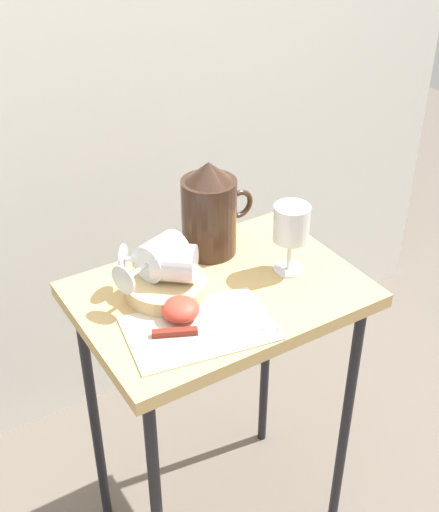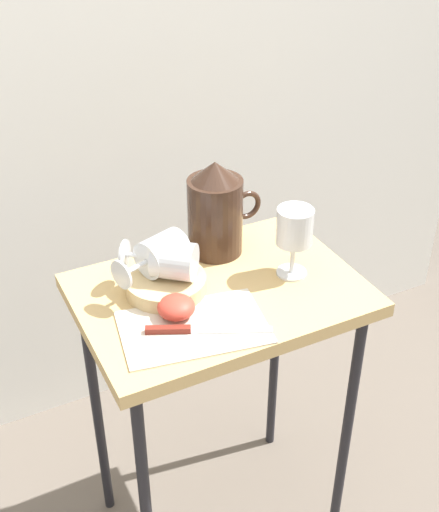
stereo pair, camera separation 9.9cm
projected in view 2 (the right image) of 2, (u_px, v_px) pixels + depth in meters
curtain_drape at (108, 18)px, 1.60m from camera, size 2.40×0.03×2.29m
table at (219, 321)px, 1.42m from camera, size 0.58×0.40×0.74m
linen_napkin at (193, 327)px, 1.27m from camera, size 0.30×0.22×0.00m
basket_tray at (166, 284)px, 1.36m from camera, size 0.16×0.16×0.03m
pitcher at (216, 215)px, 1.45m from camera, size 0.17×0.12×0.22m
wine_glass_upright at (294, 230)px, 1.36m from camera, size 0.08×0.08×0.15m
wine_glass_tipped_near at (172, 260)px, 1.33m from camera, size 0.16×0.15×0.08m
wine_glass_tipped_far at (161, 254)px, 1.35m from camera, size 0.17×0.12×0.08m
apple_half_left at (176, 307)px, 1.28m from camera, size 0.07×0.07×0.04m
knife at (190, 330)px, 1.25m from camera, size 0.22×0.11×0.01m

